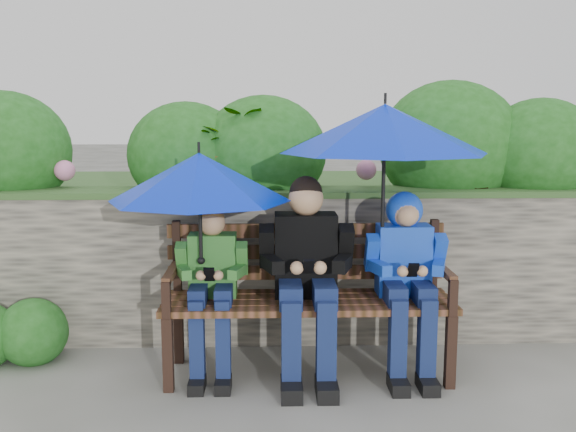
{
  "coord_description": "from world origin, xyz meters",
  "views": [
    {
      "loc": [
        -0.11,
        -3.53,
        1.53
      ],
      "look_at": [
        0.0,
        0.1,
        0.95
      ],
      "focal_mm": 40.0,
      "sensor_mm": 36.0,
      "label": 1
    }
  ],
  "objects_px": {
    "boy_middle": "(306,268)",
    "umbrella_right": "(385,129)",
    "park_bench": "(307,288)",
    "boy_left": "(212,280)",
    "boy_right": "(406,267)",
    "umbrella_left": "(199,177)"
  },
  "relations": [
    {
      "from": "boy_middle",
      "to": "umbrella_right",
      "type": "bearing_deg",
      "value": 6.04
    },
    {
      "from": "park_bench",
      "to": "boy_middle",
      "type": "relative_size",
      "value": 1.44
    },
    {
      "from": "boy_left",
      "to": "boy_right",
      "type": "bearing_deg",
      "value": 0.23
    },
    {
      "from": "boy_left",
      "to": "boy_middle",
      "type": "bearing_deg",
      "value": -1.82
    },
    {
      "from": "boy_left",
      "to": "umbrella_right",
      "type": "height_order",
      "value": "umbrella_right"
    },
    {
      "from": "park_bench",
      "to": "umbrella_right",
      "type": "height_order",
      "value": "umbrella_right"
    },
    {
      "from": "boy_left",
      "to": "umbrella_left",
      "type": "xyz_separation_m",
      "value": [
        -0.06,
        -0.03,
        0.6
      ]
    },
    {
      "from": "park_bench",
      "to": "boy_right",
      "type": "relative_size",
      "value": 1.57
    },
    {
      "from": "umbrella_left",
      "to": "boy_right",
      "type": "bearing_deg",
      "value": 1.57
    },
    {
      "from": "park_bench",
      "to": "umbrella_left",
      "type": "distance_m",
      "value": 0.92
    },
    {
      "from": "umbrella_right",
      "to": "boy_left",
      "type": "bearing_deg",
      "value": -178.3
    },
    {
      "from": "umbrella_left",
      "to": "umbrella_right",
      "type": "relative_size",
      "value": 0.86
    },
    {
      "from": "boy_right",
      "to": "umbrella_left",
      "type": "xyz_separation_m",
      "value": [
        -1.19,
        -0.03,
        0.53
      ]
    },
    {
      "from": "park_bench",
      "to": "umbrella_left",
      "type": "xyz_separation_m",
      "value": [
        -0.61,
        -0.09,
        0.67
      ]
    },
    {
      "from": "boy_right",
      "to": "umbrella_right",
      "type": "xyz_separation_m",
      "value": [
        -0.14,
        0.02,
        0.8
      ]
    },
    {
      "from": "umbrella_right",
      "to": "boy_middle",
      "type": "bearing_deg",
      "value": -173.96
    },
    {
      "from": "boy_middle",
      "to": "umbrella_left",
      "type": "height_order",
      "value": "umbrella_left"
    },
    {
      "from": "boy_left",
      "to": "boy_middle",
      "type": "relative_size",
      "value": 0.85
    },
    {
      "from": "park_bench",
      "to": "boy_right",
      "type": "distance_m",
      "value": 0.59
    },
    {
      "from": "park_bench",
      "to": "umbrella_right",
      "type": "xyz_separation_m",
      "value": [
        0.43,
        -0.04,
        0.94
      ]
    },
    {
      "from": "boy_right",
      "to": "umbrella_right",
      "type": "distance_m",
      "value": 0.81
    },
    {
      "from": "boy_middle",
      "to": "boy_right",
      "type": "bearing_deg",
      "value": 2.16
    }
  ]
}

